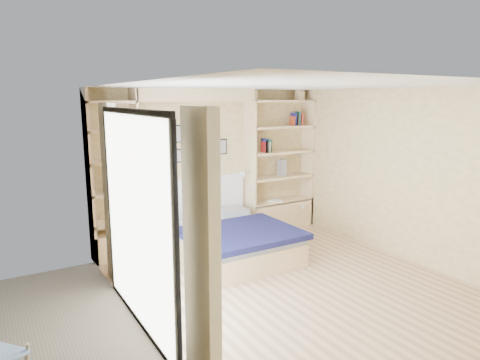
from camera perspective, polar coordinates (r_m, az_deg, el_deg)
ground at (r=5.70m, az=6.72°, el=-13.62°), size 4.50×4.50×0.00m
room_shell at (r=6.40m, az=-4.19°, el=-0.68°), size 4.50×4.50×4.50m
bed at (r=6.51m, az=-1.34°, el=-7.88°), size 1.59×1.94×1.07m
photo_gallery at (r=6.92m, az=-7.38°, el=4.55°), size 1.48×0.02×0.82m
reading_lamps at (r=6.85m, az=-5.37°, el=0.28°), size 1.92×0.12×0.15m
shelf_decor at (r=7.54m, az=4.10°, el=5.78°), size 3.57×0.23×2.03m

